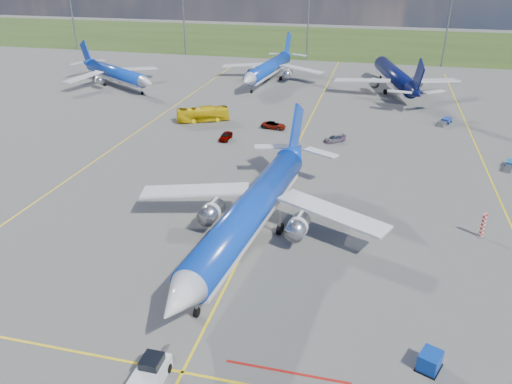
% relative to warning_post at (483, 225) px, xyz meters
% --- Properties ---
extents(ground, '(400.00, 400.00, 0.00)m').
position_rel_warning_post_xyz_m(ground, '(-26.00, -8.00, -1.50)').
color(ground, '#565653').
rests_on(ground, ground).
extents(grass_strip, '(400.00, 80.00, 0.01)m').
position_rel_warning_post_xyz_m(grass_strip, '(-26.00, 142.00, -1.50)').
color(grass_strip, '#2D4719').
rests_on(grass_strip, ground).
extents(taxiway_lines, '(60.25, 160.00, 0.02)m').
position_rel_warning_post_xyz_m(taxiway_lines, '(-25.83, 19.70, -1.49)').
color(taxiway_lines, yellow).
rests_on(taxiway_lines, ground).
extents(floodlight_masts, '(202.20, 0.50, 22.70)m').
position_rel_warning_post_xyz_m(floodlight_masts, '(-16.00, 102.00, 11.06)').
color(floodlight_masts, slate).
rests_on(floodlight_masts, ground).
extents(warning_post, '(0.50, 0.50, 3.00)m').
position_rel_warning_post_xyz_m(warning_post, '(0.00, 0.00, 0.00)').
color(warning_post, red).
rests_on(warning_post, ground).
extents(bg_jet_nw, '(44.39, 41.92, 9.27)m').
position_rel_warning_post_xyz_m(bg_jet_nw, '(-76.90, 57.08, -1.50)').
color(bg_jet_nw, '#0D3ABB').
rests_on(bg_jet_nw, ground).
extents(bg_jet_nnw, '(33.26, 41.40, 10.08)m').
position_rel_warning_post_xyz_m(bg_jet_nnw, '(-41.11, 71.07, -1.50)').
color(bg_jet_nnw, '#0D3ABB').
rests_on(bg_jet_nnw, ground).
extents(bg_jet_n, '(39.97, 47.18, 10.74)m').
position_rel_warning_post_xyz_m(bg_jet_n, '(-9.83, 68.24, -1.50)').
color(bg_jet_n, '#070D3F').
rests_on(bg_jet_n, ground).
extents(main_airliner, '(36.44, 45.44, 11.09)m').
position_rel_warning_post_xyz_m(main_airliner, '(-25.75, -7.34, -1.50)').
color(main_airliner, '#0D3ABB').
rests_on(main_airliner, ground).
extents(pushback_tug, '(2.11, 5.58, 1.89)m').
position_rel_warning_post_xyz_m(pushback_tug, '(-28.03, -29.36, -0.74)').
color(pushback_tug, silver).
rests_on(pushback_tug, ground).
extents(uld_container, '(2.12, 2.31, 1.50)m').
position_rel_warning_post_xyz_m(uld_container, '(-7.20, -22.89, -0.75)').
color(uld_container, '#0B359E').
rests_on(uld_container, ground).
extents(apron_bus, '(10.27, 6.73, 2.86)m').
position_rel_warning_post_xyz_m(apron_bus, '(-46.23, 34.44, -0.07)').
color(apron_bus, yellow).
rests_on(apron_bus, ground).
extents(service_car_a, '(1.77, 4.04, 1.36)m').
position_rel_warning_post_xyz_m(service_car_a, '(-38.70, 25.13, -0.82)').
color(service_car_a, '#999999').
rests_on(service_car_a, ground).
extents(service_car_b, '(4.88, 2.76, 1.29)m').
position_rel_warning_post_xyz_m(service_car_b, '(-31.78, 33.36, -0.86)').
color(service_car_b, '#999999').
rests_on(service_car_b, ground).
extents(service_car_c, '(4.19, 3.71, 1.16)m').
position_rel_warning_post_xyz_m(service_car_c, '(-19.85, 28.62, -0.92)').
color(service_car_c, '#999999').
rests_on(service_car_c, ground).
extents(baggage_tug_w, '(2.47, 4.36, 0.95)m').
position_rel_warning_post_xyz_m(baggage_tug_w, '(7.48, 23.09, -1.06)').
color(baggage_tug_w, '#1A5B9C').
rests_on(baggage_tug_w, ground).
extents(baggage_tug_c, '(2.91, 4.76, 1.04)m').
position_rel_warning_post_xyz_m(baggage_tug_c, '(-49.87, 37.12, -1.01)').
color(baggage_tug_c, '#1B45A7').
rests_on(baggage_tug_c, ground).
extents(baggage_tug_e, '(3.01, 4.70, 1.03)m').
position_rel_warning_post_xyz_m(baggage_tug_e, '(-0.16, 43.90, -1.02)').
color(baggage_tug_e, '#193698').
rests_on(baggage_tug_e, ground).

